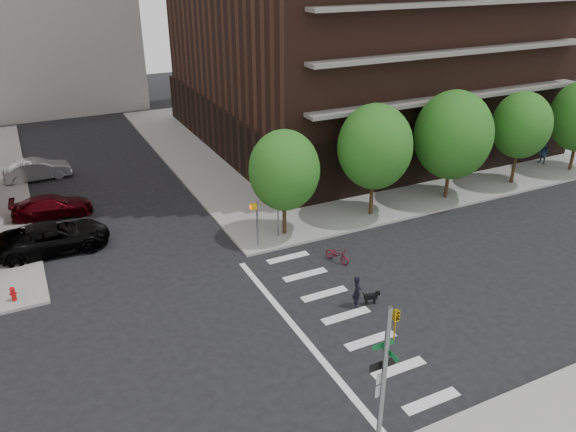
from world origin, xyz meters
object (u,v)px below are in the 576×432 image
Objects in this scene: parked_car_maroon at (52,206)px; scooter at (337,255)px; parked_car_silver at (37,170)px; pedestrian_far at (544,154)px; dog_walker at (357,291)px; fire_hydrant at (13,293)px; traffic_signal at (382,402)px; parked_car_black at (54,237)px.

parked_car_maroon reaches higher than scooter.
parked_car_silver is 38.02m from pedestrian_far.
dog_walker reaches higher than parked_car_silver.
dog_walker is 0.95× the size of pedestrian_far.
fire_hydrant reaches higher than scooter.
traffic_signal reaches higher than parked_car_black.
fire_hydrant is 0.16× the size of parked_car_silver.
parked_car_maroon is 7.22m from parked_car_silver.
traffic_signal is 32.93m from parked_car_silver.
parked_car_black is at bearing 65.70° from dog_walker.
parked_car_maroon is 20.45m from dog_walker.
scooter is at bearing -87.61° from pedestrian_far.
parked_car_maroon is at bearing -113.75° from pedestrian_far.
fire_hydrant is at bearing 154.20° from parked_car_black.
parked_car_silver is (-7.73, 31.95, -1.94)m from traffic_signal.
parked_car_black is 3.51× the size of pedestrian_far.
scooter is 4.21m from dog_walker.
dog_walker is at bearing -27.01° from fire_hydrant.
traffic_signal reaches higher than pedestrian_far.
traffic_signal reaches higher than parked_car_maroon.
pedestrian_far is (37.59, 2.50, 0.44)m from fire_hydrant.
traffic_signal is 8.20× the size of fire_hydrant.
dog_walker is at bearing -128.10° from scooter.
parked_car_black is at bearing 63.68° from fire_hydrant.
parked_car_silver reaches higher than scooter.
parked_car_silver is at bearing 104.16° from scooter.
traffic_signal is at bearing -159.65° from parked_car_maroon.
parked_car_maroon is (2.63, 9.44, 0.14)m from fire_hydrant.
pedestrian_far is at bearing -97.53° from parked_car_maroon.
fire_hydrant is 16.81m from parked_car_silver.
traffic_signal reaches higher than scooter.
pedestrian_far is at bearing -46.60° from dog_walker.
parked_car_black is 1.24× the size of parked_car_maroon.
fire_hydrant is 37.67m from pedestrian_far.
parked_car_silver is 2.98× the size of scooter.
dog_walker is 25.23m from pedestrian_far.
fire_hydrant is 5.19m from parked_car_black.
dog_walker reaches higher than parked_car_maroon.
parked_car_silver is 26.83m from dog_walker.
parked_car_black is at bearing 129.53° from scooter.
parked_car_black is 3.79× the size of scooter.
pedestrian_far is at bearing 3.81° from fire_hydrant.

